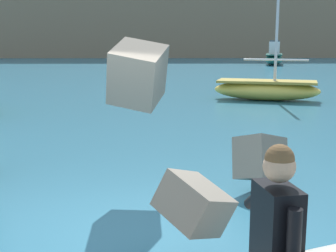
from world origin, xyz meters
TOP-DOWN VIEW (x-y plane):
  - ground_plane at (0.00, 0.00)m, footprint 400.00×400.00m
  - breakwater_jetty at (2.11, 1.49)m, footprint 30.91×6.48m
  - boat_near_right at (5.15, 13.83)m, footprint 4.81×2.84m
  - boat_mid_centre at (12.01, 40.77)m, footprint 3.00×5.75m
  - headland_bluff at (22.25, 76.92)m, footprint 101.96×41.15m

SIDE VIEW (x-z plane):
  - ground_plane at x=0.00m, z-range 0.00..0.00m
  - boat_near_right at x=5.15m, z-range -2.59..3.58m
  - boat_mid_centre at x=12.01m, z-range -0.44..1.98m
  - breakwater_jetty at x=2.11m, z-range -0.16..2.58m
  - headland_bluff at x=22.25m, z-range 0.02..17.32m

